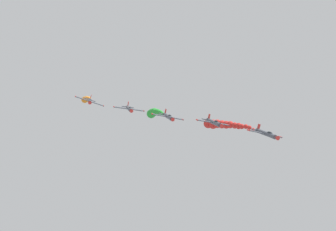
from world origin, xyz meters
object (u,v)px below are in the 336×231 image
at_px(airplane_right_inner, 168,117).
at_px(airplane_right_outer, 90,101).
at_px(airplane_lead, 266,134).
at_px(airplane_left_inner, 214,122).
at_px(airplane_left_outer, 129,109).

relative_size(airplane_right_inner, airplane_right_outer, 1.00).
xyz_separation_m(airplane_right_inner, airplane_right_outer, (21.75, -16.72, 3.38)).
xyz_separation_m(airplane_lead, airplane_right_inner, (21.18, -17.64, 2.50)).
bearing_deg(airplane_left_inner, airplane_right_inner, -37.54).
bearing_deg(airplane_lead, airplane_left_outer, -40.40).
relative_size(airplane_left_inner, airplane_right_outer, 1.00).
relative_size(airplane_right_inner, airplane_left_outer, 1.00).
bearing_deg(airplane_left_outer, airplane_left_inner, 140.41).
relative_size(airplane_left_outer, airplane_right_outer, 1.00).
xyz_separation_m(airplane_left_outer, airplane_right_outer, (11.66, -7.74, 1.87)).
bearing_deg(airplane_lead, airplane_right_outer, -38.67).
height_order(airplane_right_inner, airplane_right_outer, airplane_right_outer).
height_order(airplane_right_inner, airplane_left_outer, airplane_left_outer).
distance_m(airplane_left_inner, airplane_right_outer, 41.23).
relative_size(airplane_left_inner, airplane_left_outer, 1.00).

